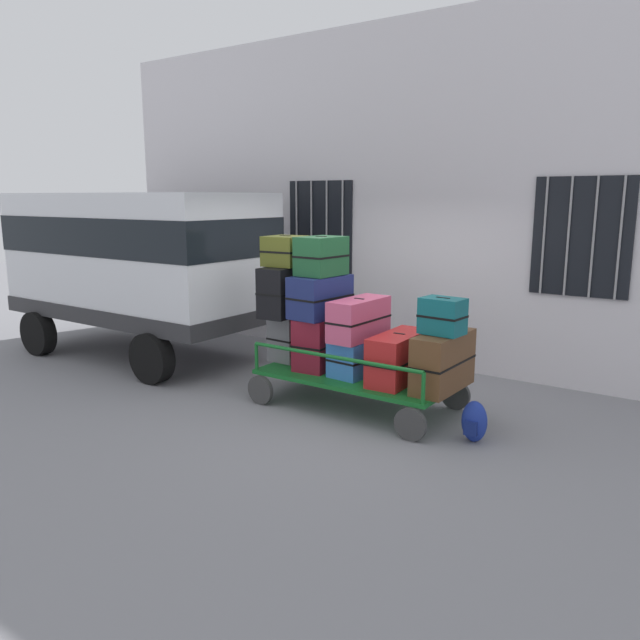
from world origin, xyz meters
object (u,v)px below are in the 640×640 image
suitcase_midleft_top (321,256)px  suitcase_midright_bottom (399,358)px  suitcase_midleft_middle (320,296)px  backpack (474,422)px  suitcase_center_middle (359,319)px  suitcase_left_top (285,251)px  luggage_cart (357,379)px  suitcase_midleft_bottom (321,342)px  suitcase_center_bottom (358,357)px  suitcase_left_middle (286,291)px  van (138,256)px  suitcase_right_bottom (443,361)px  suitcase_left_bottom (285,339)px  suitcase_right_middle (442,316)px

suitcase_midleft_top → suitcase_midright_bottom: size_ratio=0.62×
suitcase_midleft_top → suitcase_midleft_middle: bearing=-90.0°
suitcase_midleft_top → backpack: (2.11, -0.27, -1.58)m
suitcase_center_middle → suitcase_left_top: bearing=-179.2°
backpack → luggage_cart: bearing=171.2°
suitcase_midright_bottom → suitcase_midleft_bottom: bearing=180.0°
suitcase_center_bottom → suitcase_midright_bottom: 0.54m
suitcase_left_middle → suitcase_midleft_middle: suitcase_left_middle is taller
van → suitcase_midright_bottom: van is taller
suitcase_midleft_bottom → suitcase_midleft_top: bearing=-90.0°
suitcase_center_bottom → suitcase_right_bottom: 1.09m
luggage_cart → suitcase_midleft_middle: 1.10m
suitcase_midright_bottom → backpack: bearing=-14.8°
suitcase_left_bottom → suitcase_right_bottom: (2.16, 0.05, 0.02)m
suitcase_midleft_bottom → suitcase_center_middle: size_ratio=0.92×
suitcase_left_middle → suitcase_midleft_bottom: suitcase_left_middle is taller
luggage_cart → suitcase_center_middle: suitcase_center_middle is taller
suitcase_left_top → suitcase_center_middle: size_ratio=0.57×
suitcase_midleft_bottom → suitcase_midleft_top: suitcase_midleft_top is taller
suitcase_left_bottom → suitcase_center_bottom: size_ratio=0.77×
suitcase_center_bottom → backpack: bearing=-9.7°
luggage_cart → suitcase_midright_bottom: (0.54, 0.03, 0.34)m
suitcase_center_bottom → suitcase_right_bottom: (1.08, 0.01, 0.10)m
suitcase_left_top → backpack: 3.11m
suitcase_left_bottom → suitcase_midleft_middle: bearing=2.4°
suitcase_midleft_bottom → suitcase_midleft_middle: 0.58m
suitcase_midleft_bottom → suitcase_right_bottom: suitcase_midleft_bottom is taller
suitcase_center_bottom → suitcase_right_bottom: suitcase_right_bottom is taller
suitcase_midleft_bottom → backpack: 2.19m
suitcase_midleft_middle → van: bearing=177.0°
suitcase_center_bottom → backpack: 1.64m
van → luggage_cart: bearing=-2.7°
luggage_cart → suitcase_left_top: bearing=179.2°
suitcase_center_bottom → suitcase_center_middle: 0.46m
suitcase_midleft_top → suitcase_right_bottom: 1.94m
suitcase_center_bottom → suitcase_right_bottom: size_ratio=0.83×
suitcase_left_bottom → suitcase_midleft_top: size_ratio=0.98×
suitcase_left_top → suitcase_midleft_top: 0.54m
suitcase_midleft_middle → suitcase_midright_bottom: size_ratio=0.83×
suitcase_midleft_top → suitcase_midright_bottom: 1.55m
suitcase_right_middle → suitcase_midleft_top: bearing=178.2°
van → luggage_cart: (4.16, -0.20, -1.24)m
suitcase_midright_bottom → suitcase_midleft_top: bearing=-179.8°
suitcase_right_middle → backpack: (0.49, -0.22, -1.03)m
suitcase_right_middle → backpack: 1.16m
suitcase_left_bottom → suitcase_midleft_bottom: size_ratio=0.74×
luggage_cart → suitcase_center_middle: (-0.00, 0.03, 0.73)m
suitcase_left_middle → suitcase_right_middle: size_ratio=1.80×
suitcase_midleft_top → suitcase_left_bottom: bearing=-175.5°
suitcase_left_middle → suitcase_midleft_middle: size_ratio=1.07×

